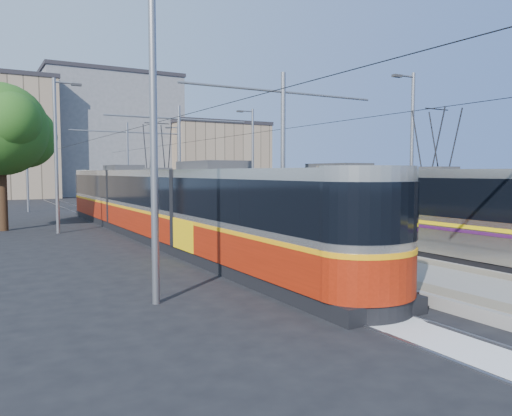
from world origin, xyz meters
TOP-DOWN VIEW (x-y plane):
  - ground at (0.00, 0.00)m, footprint 160.00×160.00m
  - platform at (0.00, 17.00)m, footprint 4.00×50.00m
  - tactile_strip_left at (-1.45, 17.00)m, footprint 0.70×50.00m
  - tactile_strip_right at (1.45, 17.00)m, footprint 0.70×50.00m
  - rails at (0.00, 17.00)m, footprint 8.71×70.00m
  - track_arrow at (-3.60, -3.00)m, footprint 1.20×5.00m
  - tram_left at (-3.60, 13.45)m, footprint 2.43×31.09m
  - tram_right at (3.60, 3.20)m, footprint 2.43×28.09m
  - catenary at (0.00, 14.15)m, footprint 9.20×70.00m
  - street_lamps at (-0.00, 21.00)m, footprint 15.18×38.22m
  - shelter at (-0.15, 12.91)m, footprint 0.79×1.13m
  - tree at (-9.57, 20.94)m, footprint 5.50×5.09m
  - building_centre at (6.00, 64.00)m, footprint 18.36×14.28m
  - building_right at (20.00, 58.00)m, footprint 14.28×10.20m

SIDE VIEW (x-z plane):
  - ground at x=0.00m, z-range 0.00..0.00m
  - track_arrow at x=-3.60m, z-range 0.00..0.01m
  - rails at x=0.00m, z-range 0.00..0.03m
  - platform at x=0.00m, z-range 0.00..0.30m
  - tactile_strip_left at x=-1.45m, z-range 0.30..0.31m
  - tactile_strip_right at x=1.45m, z-range 0.30..0.31m
  - shelter at x=-0.15m, z-range 0.36..2.67m
  - tram_left at x=-3.60m, z-range -1.04..4.46m
  - tram_right at x=3.60m, z-range -0.89..4.61m
  - street_lamps at x=0.00m, z-range 0.18..8.18m
  - catenary at x=0.00m, z-range 1.02..8.02m
  - building_right at x=20.00m, z-range 0.01..10.47m
  - tree at x=-9.57m, z-range 1.41..9.40m
  - building_centre at x=6.00m, z-range 0.01..16.94m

